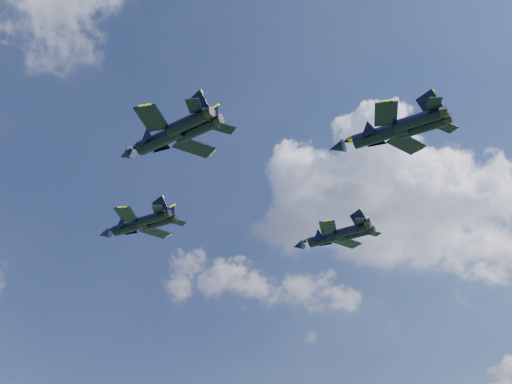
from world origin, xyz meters
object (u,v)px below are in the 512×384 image
object	(u,v)px
jet_lead	(129,227)
jet_slot	(376,135)
jet_left	(158,140)
jet_right	(325,238)

from	to	relation	value
jet_lead	jet_slot	world-z (taller)	jet_slot
jet_lead	jet_left	world-z (taller)	jet_lead
jet_lead	jet_left	size ratio (longest dim) A/B	0.95
jet_lead	jet_slot	distance (m)	40.00
jet_right	jet_lead	bearing A→B (deg)	132.76
jet_left	jet_slot	xyz separation A→B (m)	(21.82, -13.12, 2.72)
jet_slot	jet_right	bearing A→B (deg)	37.95
jet_right	jet_slot	bearing A→B (deg)	-139.10
jet_lead	jet_right	world-z (taller)	jet_right
jet_right	jet_left	bearing A→B (deg)	177.74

